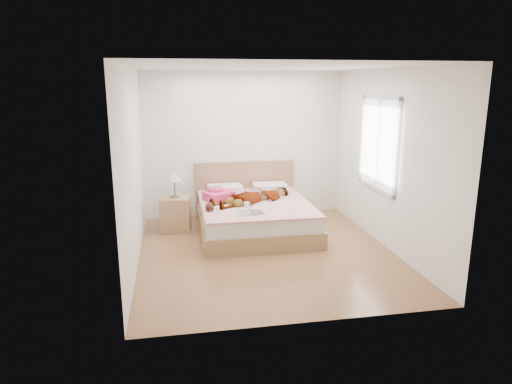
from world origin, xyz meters
The scene contains 11 objects.
ground centered at (0.00, 0.00, 0.00)m, with size 4.00×4.00×0.00m, color #55341A.
woman centered at (-0.01, 1.04, 0.61)m, with size 0.56×1.49×0.21m, color white.
hair centered at (-0.58, 1.49, 0.55)m, with size 0.45×0.56×0.08m, color black.
phone centered at (-0.51, 1.44, 0.69)m, with size 0.05×0.10×0.01m, color silver.
room_shell centered at (1.77, 0.30, 1.50)m, with size 4.00×4.00×4.00m.
bed centered at (0.00, 1.04, 0.28)m, with size 1.80×2.08×1.00m.
towel centered at (-0.57, 1.18, 0.60)m, with size 0.55×0.52×0.23m.
magazine centered at (-0.18, 0.32, 0.52)m, with size 0.43×0.30×0.02m.
coffee_mug centered at (-0.18, 0.67, 0.55)m, with size 0.11×0.10×0.08m.
plush_toy centered at (-0.77, 0.57, 0.57)m, with size 0.14×0.21×0.11m.
nightstand centered at (-1.27, 1.25, 0.33)m, with size 0.52×0.48×1.01m.
Camera 1 is at (-1.27, -6.07, 2.41)m, focal length 32.00 mm.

